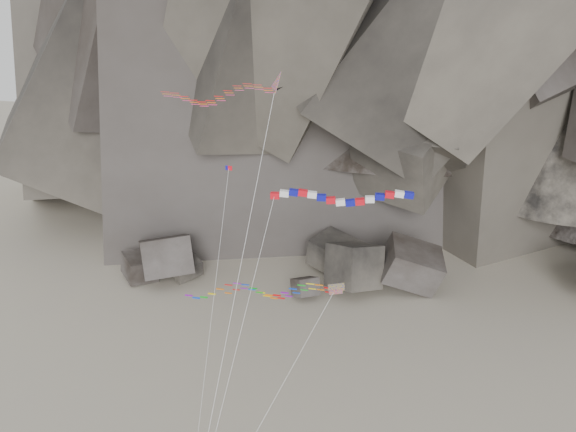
% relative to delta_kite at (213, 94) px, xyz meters
% --- Properties ---
extents(boulder_field, '(69.67, 17.58, 8.13)m').
position_rel_delta_kite_xyz_m(boulder_field, '(12.05, 30.70, -28.31)').
color(boulder_field, '#47423F').
rests_on(boulder_field, ground).
extents(delta_kite, '(9.83, 16.43, 31.06)m').
position_rel_delta_kite_xyz_m(delta_kite, '(0.00, 0.00, 0.00)').
color(delta_kite, red).
rests_on(delta_kite, ground).
extents(banner_kite, '(12.81, 19.66, 21.46)m').
position_rel_delta_kite_xyz_m(banner_kite, '(9.19, 3.08, -8.39)').
color(banner_kite, red).
rests_on(banner_kite, ground).
extents(parafoil_kite, '(13.64, 15.49, 14.84)m').
position_rel_delta_kite_xyz_m(parafoil_kite, '(2.97, -0.23, -15.67)').
color(parafoil_kite, '#D4BD0B').
rests_on(parafoil_kite, ground).
extents(pennant_kite, '(1.64, 16.03, 23.49)m').
position_rel_delta_kite_xyz_m(pennant_kite, '(1.07, -3.27, -11.92)').
color(pennant_kite, red).
rests_on(pennant_kite, ground).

